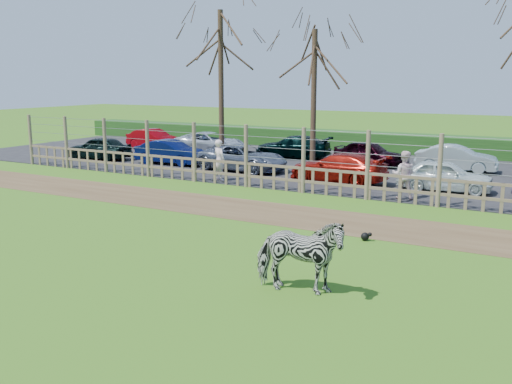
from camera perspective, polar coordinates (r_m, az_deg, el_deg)
The scene contains 21 objects.
ground at distance 15.07m, azimuth -7.99°, elevation -5.38°, with size 120.00×120.00×0.00m, color #54932C.
dirt_strip at distance 18.73m, azimuth 0.29°, elevation -1.93°, with size 34.00×2.80×0.01m, color brown.
asphalt at distance 27.76m, azimuth 10.27°, elevation 2.29°, with size 44.00×13.00×0.04m, color #232326.
hedge at distance 34.34m, azimuth 14.10°, elevation 4.74°, with size 46.00×2.00×1.10m, color #1E4716.
fence at distance 21.65m, azimuth 4.75°, elevation 2.00°, with size 30.16×0.16×2.50m.
tree_left at distance 28.45m, azimuth -3.56°, elevation 13.98°, with size 4.80×4.80×7.88m.
tree_mid at distance 27.21m, azimuth 5.85°, elevation 12.48°, with size 4.80×4.80×6.83m.
zebra at distance 11.58m, azimuth 4.34°, elevation -6.35°, with size 0.86×1.89×1.60m, color gray.
visitor_a at distance 24.09m, azimuth -3.69°, elevation 3.21°, with size 0.63×0.41×1.72m, color silver.
visitor_b at distance 21.04m, azimuth 14.55°, elevation 1.67°, with size 0.84×0.65×1.72m, color silver.
crow at distance 15.67m, azimuth 10.90°, elevation -4.37°, with size 0.30×0.22×0.25m.
car_0 at distance 31.47m, azimuth -15.44°, elevation 4.26°, with size 1.42×3.52×1.20m, color black.
car_1 at distance 28.95m, azimuth -8.56°, elevation 3.96°, with size 1.27×3.64×1.20m, color #08124A.
car_2 at distance 26.65m, azimuth -1.34°, elevation 3.45°, with size 1.99×4.32×1.20m, color #525B70.
car_3 at distance 23.95m, azimuth 8.21°, elevation 2.43°, with size 1.68×4.13×1.20m, color maroon.
car_4 at distance 22.92m, azimuth 18.35°, elevation 1.56°, with size 1.42×3.52×1.20m, color white.
car_7 at distance 35.31m, azimuth -10.21°, elevation 5.23°, with size 1.27×3.64×1.20m, color #96040D.
car_8 at distance 32.94m, azimuth -4.60°, elevation 4.94°, with size 1.99×4.32×1.20m, color #B0B9C9.
car_9 at distance 30.97m, azimuth 3.70°, elevation 4.54°, with size 1.68×4.13×1.20m, color black.
car_10 at distance 28.78m, azimuth 11.24°, elevation 3.82°, with size 1.42×3.52×1.20m, color black.
car_11 at distance 28.03m, azimuth 19.40°, elevation 3.20°, with size 1.27×3.64×1.20m, color #AFC3C1.
Camera 1 is at (8.75, -11.49, 4.32)m, focal length 40.00 mm.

